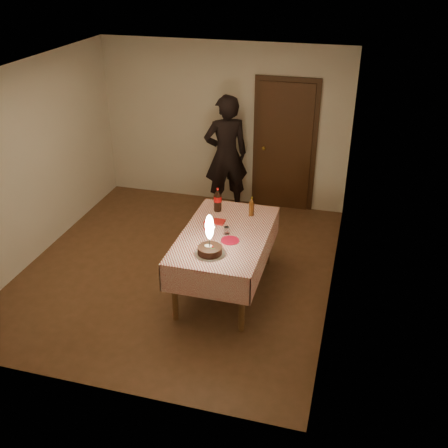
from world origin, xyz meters
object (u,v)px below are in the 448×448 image
(red_cup, at_px, (207,225))
(amber_bottle_right, at_px, (251,207))
(red_plate, at_px, (230,240))
(clear_cup, at_px, (227,230))
(dining_table, at_px, (225,241))
(photographer, at_px, (226,155))
(birthday_cake, at_px, (210,244))
(cola_bottle, at_px, (218,200))

(red_cup, relative_size, amber_bottle_right, 0.39)
(red_plate, height_order, clear_cup, clear_cup)
(dining_table, relative_size, photographer, 0.90)
(red_cup, bearing_deg, clear_cup, -10.95)
(birthday_cake, distance_m, clear_cup, 0.50)
(red_cup, xyz_separation_m, photographer, (-0.33, 2.11, 0.10))
(clear_cup, height_order, cola_bottle, cola_bottle)
(clear_cup, bearing_deg, cola_bottle, 115.64)
(birthday_cake, xyz_separation_m, amber_bottle_right, (0.24, 1.04, -0.00))
(birthday_cake, height_order, clear_cup, birthday_cake)
(birthday_cake, xyz_separation_m, red_plate, (0.15, 0.34, -0.12))
(photographer, bearing_deg, amber_bottle_right, -64.50)
(amber_bottle_right, height_order, photographer, photographer)
(red_plate, distance_m, red_cup, 0.40)
(photographer, bearing_deg, cola_bottle, -78.69)
(clear_cup, xyz_separation_m, photographer, (-0.59, 2.16, 0.11))
(red_plate, distance_m, amber_bottle_right, 0.71)
(red_plate, relative_size, clear_cup, 2.44)
(photographer, bearing_deg, birthday_cake, -78.74)
(birthday_cake, bearing_deg, cola_bottle, 101.18)
(birthday_cake, distance_m, amber_bottle_right, 1.07)
(amber_bottle_right, xyz_separation_m, photographer, (-0.77, 1.61, 0.03))
(red_plate, xyz_separation_m, cola_bottle, (-0.35, 0.71, 0.15))
(cola_bottle, bearing_deg, photographer, 101.31)
(clear_cup, distance_m, amber_bottle_right, 0.58)
(amber_bottle_right, bearing_deg, cola_bottle, 178.37)
(red_plate, height_order, cola_bottle, cola_bottle)
(birthday_cake, bearing_deg, red_plate, 66.96)
(red_cup, height_order, clear_cup, red_cup)
(red_cup, bearing_deg, red_plate, -30.15)
(cola_bottle, xyz_separation_m, photographer, (-0.32, 1.59, 0.00))
(dining_table, distance_m, birthday_cake, 0.55)
(red_cup, bearing_deg, cola_bottle, 91.30)
(birthday_cake, distance_m, photographer, 2.70)
(birthday_cake, xyz_separation_m, clear_cup, (0.06, 0.49, -0.07))
(birthday_cake, relative_size, red_cup, 4.83)
(dining_table, distance_m, cola_bottle, 0.66)
(photographer, bearing_deg, clear_cup, -74.73)
(photographer, bearing_deg, red_cup, -81.09)
(clear_cup, bearing_deg, birthday_cake, -97.26)
(dining_table, relative_size, red_cup, 17.20)
(birthday_cake, xyz_separation_m, cola_bottle, (-0.21, 1.05, 0.03))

